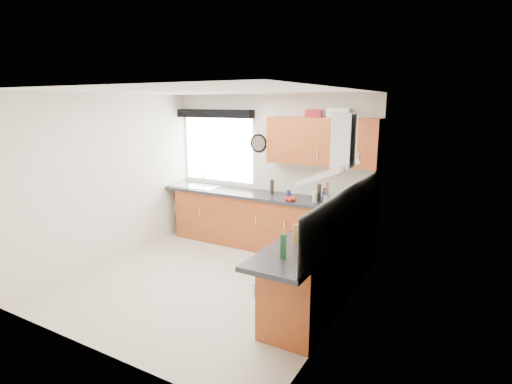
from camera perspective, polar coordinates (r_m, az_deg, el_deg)
The scene contains 36 objects.
ground_plane at distance 5.57m, azimuth -6.70°, elevation -12.53°, with size 3.60×3.60×0.00m, color beige.
ceiling at distance 5.05m, azimuth -7.44°, elevation 14.12°, with size 3.60×3.60×0.02m, color white.
wall_back at distance 6.67m, azimuth 2.12°, elevation 3.03°, with size 3.60×0.02×2.50m, color silver.
wall_front at distance 3.92m, azimuth -22.85°, elevation -4.83°, with size 3.60×0.02×2.50m, color silver.
wall_left at distance 6.38m, azimuth -20.20°, elevation 1.83°, with size 0.02×3.60×2.50m, color silver.
wall_right at distance 4.37m, azimuth 12.36°, elevation -2.36°, with size 0.02×3.60×2.50m, color silver.
window at distance 7.16m, azimuth -5.43°, elevation 6.06°, with size 1.40×0.02×1.10m, color silver.
window_blind at distance 7.04m, azimuth -5.96°, elevation 11.08°, with size 1.50×0.18×0.14m, color black.
splashback at distance 4.67m, azimuth 13.29°, elevation -2.34°, with size 0.01×3.00×0.54m, color white.
base_cab_back at distance 6.66m, azimuth 0.15°, elevation -4.23°, with size 3.00×0.58×0.86m, color brown.
base_cab_corner at distance 6.07m, azimuth 13.50°, elevation -6.28°, with size 0.60×0.60×0.86m, color brown.
base_cab_right at distance 4.86m, azimuth 9.11°, elevation -10.92°, with size 0.58×2.10×0.86m, color brown.
worktop_back at distance 6.49m, azimuth 0.89°, elevation -0.53°, with size 3.60×0.62×0.05m, color black.
worktop_right at distance 4.57m, azimuth 8.53°, elevation -6.34°, with size 0.62×2.42×0.05m, color black.
sink at distance 7.19m, azimuth -8.48°, elevation 1.16°, with size 0.84×0.46×0.10m, color silver, non-canonical shape.
oven at distance 5.00m, azimuth 9.61°, elevation -10.33°, with size 0.56×0.58×0.85m, color black.
hob_plate at distance 4.83m, azimuth 9.82°, elevation -4.95°, with size 0.52×0.52×0.01m, color silver.
extractor_hood at distance 4.61m, azimuth 11.39°, elevation 5.04°, with size 0.52×0.78×0.66m, color silver, non-canonical shape.
upper_cabinets at distance 6.07m, azimuth 9.46°, elevation 7.16°, with size 1.70×0.35×0.70m, color brown.
washing_machine at distance 7.02m, azimuth -4.68°, elevation -3.67°, with size 0.54×0.52×0.79m, color silver.
wall_clock at distance 6.70m, azimuth 0.33°, elevation 6.97°, with size 0.31×0.31×0.04m, color black.
casserole at distance 6.07m, azimuth 11.79°, elevation 11.02°, with size 0.33×0.23×0.14m, color silver.
storage_box at distance 6.20m, azimuth 8.25°, elevation 11.07°, with size 0.25×0.20×0.11m, color #A71C28.
utensil_pot at distance 5.88m, azimuth 10.09°, elevation -1.16°, with size 0.10×0.10×0.14m, color gray.
kitchen_roll at distance 5.42m, azimuth 11.64°, elevation -1.96°, with size 0.10×0.10×0.22m, color silver.
tomato_cluster at distance 6.04m, azimuth 4.98°, elevation -0.98°, with size 0.15×0.15×0.07m, color #9F210F, non-canonical shape.
jar_0 at distance 6.23m, azimuth 4.65°, elevation -0.30°, with size 0.07×0.07×0.12m, color navy.
jar_1 at distance 6.48m, azimuth 2.29°, elevation 0.75°, with size 0.06×0.06×0.24m, color black.
jar_2 at distance 6.01m, azimuth 8.41°, elevation -0.72°, with size 0.07×0.07×0.16m, color #B7AD9C.
jar_3 at distance 6.17m, azimuth 9.85°, elevation -0.27°, with size 0.07×0.07×0.19m, color #52261D.
jar_4 at distance 5.90m, azimuth 9.80°, elevation -1.29°, with size 0.07×0.07×0.10m, color black.
jar_5 at distance 6.07m, azimuth 8.98°, elevation -0.11°, with size 0.07×0.07×0.26m, color black.
jar_6 at distance 5.98m, azimuth 9.62°, elevation -0.71°, with size 0.06×0.06×0.18m, color navy.
bottle_0 at distance 4.11m, azimuth 6.95°, elevation -6.97°, with size 0.05×0.05×0.15m, color #A7998E.
bottle_1 at distance 4.19m, azimuth 5.69°, elevation -6.06°, with size 0.07×0.07×0.22m, color olive.
bottle_2 at distance 3.82m, azimuth 3.91°, elevation -7.73°, with size 0.06×0.06×0.24m, color #153B1B.
Camera 1 is at (3.00, -4.06, 2.35)m, focal length 28.00 mm.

